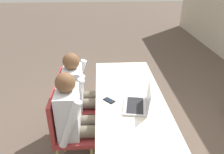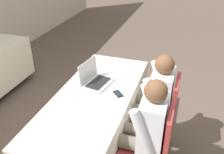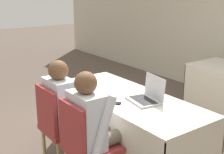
{
  "view_description": "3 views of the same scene",
  "coord_description": "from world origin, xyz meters",
  "px_view_note": "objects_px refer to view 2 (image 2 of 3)",
  "views": [
    {
      "loc": [
        2.12,
        -0.32,
        2.1
      ],
      "look_at": [
        0.0,
        -0.2,
        0.99
      ],
      "focal_mm": 35.0,
      "sensor_mm": 36.0,
      "label": 1
    },
    {
      "loc": [
        -2.01,
        -0.86,
        2.19
      ],
      "look_at": [
        0.0,
        -0.2,
        0.99
      ],
      "focal_mm": 40.0,
      "sensor_mm": 36.0,
      "label": 2
    },
    {
      "loc": [
        2.44,
        -1.97,
        1.87
      ],
      "look_at": [
        0.0,
        -0.2,
        0.99
      ],
      "focal_mm": 50.0,
      "sensor_mm": 36.0,
      "label": 3
    }
  ],
  "objects_px": {
    "laptop": "(95,79)",
    "person_white_shirt": "(153,97)",
    "chair_near_right": "(162,111)",
    "chair_near_left": "(153,143)",
    "person_checkered_shirt": "(143,127)",
    "cell_phone": "(118,94)"
  },
  "relations": [
    {
      "from": "cell_phone",
      "to": "person_checkered_shirt",
      "type": "relative_size",
      "value": 0.12
    },
    {
      "from": "laptop",
      "to": "cell_phone",
      "type": "bearing_deg",
      "value": -103.65
    },
    {
      "from": "laptop",
      "to": "chair_near_left",
      "type": "bearing_deg",
      "value": -112.39
    },
    {
      "from": "chair_near_left",
      "to": "chair_near_right",
      "type": "bearing_deg",
      "value": -180.0
    },
    {
      "from": "cell_phone",
      "to": "person_white_shirt",
      "type": "distance_m",
      "value": 0.4
    },
    {
      "from": "person_white_shirt",
      "to": "chair_near_left",
      "type": "bearing_deg",
      "value": 11.38
    },
    {
      "from": "chair_near_left",
      "to": "person_white_shirt",
      "type": "relative_size",
      "value": 0.78
    },
    {
      "from": "person_checkered_shirt",
      "to": "person_white_shirt",
      "type": "height_order",
      "value": "same"
    },
    {
      "from": "cell_phone",
      "to": "person_white_shirt",
      "type": "relative_size",
      "value": 0.12
    },
    {
      "from": "laptop",
      "to": "person_checkered_shirt",
      "type": "bearing_deg",
      "value": -116.3
    },
    {
      "from": "laptop",
      "to": "person_white_shirt",
      "type": "relative_size",
      "value": 0.33
    },
    {
      "from": "laptop",
      "to": "person_checkered_shirt",
      "type": "xyz_separation_m",
      "value": [
        -0.49,
        -0.66,
        -0.12
      ]
    },
    {
      "from": "laptop",
      "to": "chair_near_right",
      "type": "height_order",
      "value": "laptop"
    },
    {
      "from": "person_checkered_shirt",
      "to": "cell_phone",
      "type": "bearing_deg",
      "value": -134.98
    },
    {
      "from": "chair_near_right",
      "to": "cell_phone",
      "type": "bearing_deg",
      "value": -69.89
    },
    {
      "from": "cell_phone",
      "to": "chair_near_right",
      "type": "height_order",
      "value": "chair_near_right"
    },
    {
      "from": "cell_phone",
      "to": "person_white_shirt",
      "type": "xyz_separation_m",
      "value": [
        0.17,
        -0.35,
        -0.07
      ]
    },
    {
      "from": "laptop",
      "to": "person_white_shirt",
      "type": "xyz_separation_m",
      "value": [
        0.03,
        -0.66,
        -0.12
      ]
    },
    {
      "from": "laptop",
      "to": "person_white_shirt",
      "type": "distance_m",
      "value": 0.67
    },
    {
      "from": "laptop",
      "to": "chair_near_left",
      "type": "xyz_separation_m",
      "value": [
        -0.49,
        -0.76,
        -0.28
      ]
    },
    {
      "from": "laptop",
      "to": "person_checkered_shirt",
      "type": "distance_m",
      "value": 0.83
    },
    {
      "from": "laptop",
      "to": "cell_phone",
      "type": "xyz_separation_m",
      "value": [
        -0.14,
        -0.31,
        -0.04
      ]
    }
  ]
}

